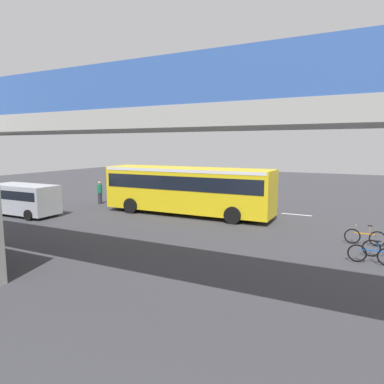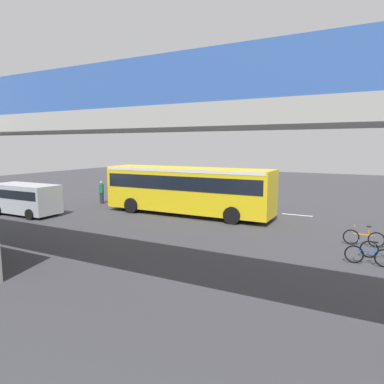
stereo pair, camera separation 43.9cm
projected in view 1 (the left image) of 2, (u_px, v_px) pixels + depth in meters
name	position (u px, v px, depth m)	size (l,w,h in m)	color
ground	(198.00, 214.00, 23.15)	(80.00, 80.00, 0.00)	#38383D
city_bus	(187.00, 187.00, 22.83)	(11.54, 2.85, 3.15)	yellow
parked_van	(24.00, 198.00, 22.65)	(4.80, 2.17, 2.05)	#B7BCC6
bicycle_orange	(365.00, 237.00, 15.99)	(1.77, 0.44, 0.96)	black
bicycle_blue	(372.00, 255.00, 13.43)	(1.77, 0.44, 0.96)	black
pedestrian	(100.00, 193.00, 27.20)	(0.38, 0.38, 1.79)	#2D2D38
traffic_sign	(213.00, 182.00, 26.05)	(0.08, 0.60, 2.80)	slate
lane_dash_leftmost	(296.00, 215.00, 23.05)	(2.00, 0.20, 0.01)	silver
lane_dash_left	(240.00, 210.00, 24.81)	(2.00, 0.20, 0.01)	silver
lane_dash_centre	(190.00, 205.00, 26.57)	(2.00, 0.20, 0.01)	silver
lane_dash_right	(147.00, 202.00, 28.33)	(2.00, 0.20, 0.01)	silver
pedestrian_overpass	(40.00, 138.00, 11.49)	(25.34, 2.60, 6.63)	#9E9E99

